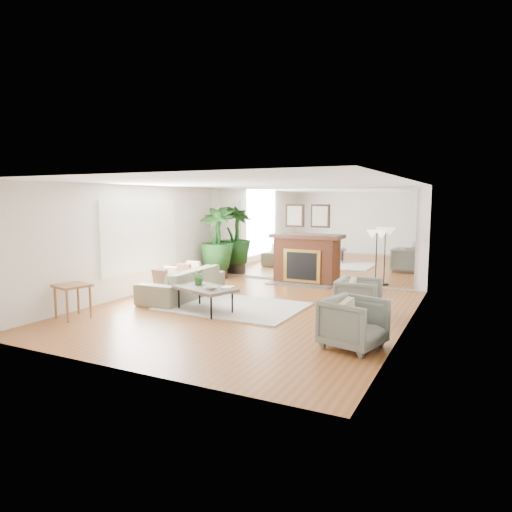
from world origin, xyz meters
The scene contains 18 objects.
ground centered at (0.00, 0.00, 0.00)m, with size 7.00×7.00×0.00m, color brown.
wall_left centered at (-2.99, 0.00, 1.25)m, with size 0.02×7.00×2.50m, color silver.
wall_right centered at (2.99, 0.00, 1.25)m, with size 0.02×7.00×2.50m, color silver.
wall_back centered at (0.00, 3.49, 1.25)m, with size 6.00×0.02×2.50m, color silver.
mirror_panel centered at (0.00, 3.47, 1.25)m, with size 5.40×0.04×2.40m, color silver.
window_panel centered at (-2.96, 0.40, 1.35)m, with size 0.04×2.40×1.50m, color #B2E09E.
fireplace centered at (0.00, 3.26, 0.66)m, with size 1.85×0.83×2.05m.
area_rug centered at (-0.37, 0.12, 0.01)m, with size 2.76×1.97×0.03m, color beige.
coffee_table centered at (-0.67, -0.46, 0.45)m, with size 1.40×1.09×0.49m.
sofa centered at (-1.80, 0.41, 0.33)m, with size 2.28×0.89×0.67m, color gray.
armchair_back centered at (2.10, 0.50, 0.36)m, with size 0.77×0.80×0.72m, color slate.
armchair_front centered at (2.47, -1.31, 0.37)m, with size 0.80×0.82×0.75m, color slate.
side_table centered at (-2.59, -1.94, 0.53)m, with size 0.67×0.67×0.63m.
potted_ficus centered at (-2.44, 2.91, 1.06)m, with size 1.03×1.03×1.98m.
floor_lamp centered at (1.90, 2.93, 1.25)m, with size 0.48×0.27×1.47m.
tabletop_plant centered at (-0.89, -0.32, 0.65)m, with size 0.29×0.25×0.32m, color #255720.
fruit_bowl centered at (-0.45, -0.62, 0.52)m, with size 0.24×0.24×0.06m, color #94623B.
book centered at (-0.34, -0.34, 0.50)m, with size 0.20×0.27×0.02m, color #94623B.
Camera 1 is at (4.08, -7.80, 2.19)m, focal length 32.00 mm.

